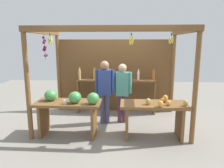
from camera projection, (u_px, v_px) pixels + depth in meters
The scene contains 7 objects.
ground_plane at pixel (113, 123), 5.49m from camera, with size 12.00×12.00×0.00m, color gray.
market_stall at pixel (113, 68), 5.70m from camera, with size 3.52×2.17×2.38m.
fruit_counter_left at pixel (69, 106), 4.64m from camera, with size 1.45×0.64×1.02m.
fruit_counter_right at pixel (154, 112), 4.55m from camera, with size 1.43×0.65×0.93m.
bottle_shelf_unit at pixel (116, 86), 6.08m from camera, with size 2.26×0.22×1.35m.
vendor_man at pixel (105, 87), 5.26m from camera, with size 0.48×0.22×1.61m.
vendor_woman at pixel (122, 88), 5.36m from camera, with size 0.48×0.21×1.53m.
Camera 1 is at (0.32, -5.18, 2.05)m, focal length 33.86 mm.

